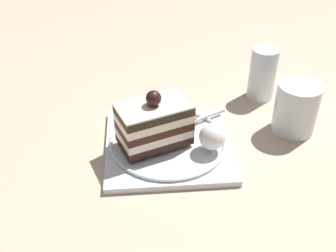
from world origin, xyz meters
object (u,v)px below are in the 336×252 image
drink_glass_near (296,110)px  fork (200,119)px  cake_slice (153,123)px  drink_glass_far (262,76)px  whipped_cream_dollop (212,137)px  dessert_plate (168,144)px

drink_glass_near → fork: bearing=-19.8°
cake_slice → drink_glass_near: 0.27m
fork → drink_glass_far: 0.18m
drink_glass_far → whipped_cream_dollop: bearing=40.5°
drink_glass_far → fork: bearing=22.4°
fork → drink_glass_near: (-0.17, 0.06, 0.02)m
cake_slice → fork: size_ratio=1.24×
cake_slice → fork: cake_slice is taller
dessert_plate → drink_glass_near: (-0.24, 0.02, 0.04)m
fork → drink_glass_far: size_ratio=0.95×
dessert_plate → fork: (-0.08, -0.04, 0.01)m
fork → dessert_plate: bearing=26.7°
drink_glass_far → dessert_plate: bearing=23.8°
whipped_cream_dollop → drink_glass_far: 0.23m
dessert_plate → drink_glass_far: 0.27m
dessert_plate → drink_glass_near: 0.25m
cake_slice → whipped_cream_dollop: size_ratio=2.79×
cake_slice → drink_glass_far: size_ratio=1.18×
dessert_plate → drink_glass_far: (-0.24, -0.11, 0.04)m
drink_glass_near → whipped_cream_dollop: bearing=7.6°
whipped_cream_dollop → fork: 0.09m
drink_glass_near → drink_glass_far: size_ratio=0.88×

